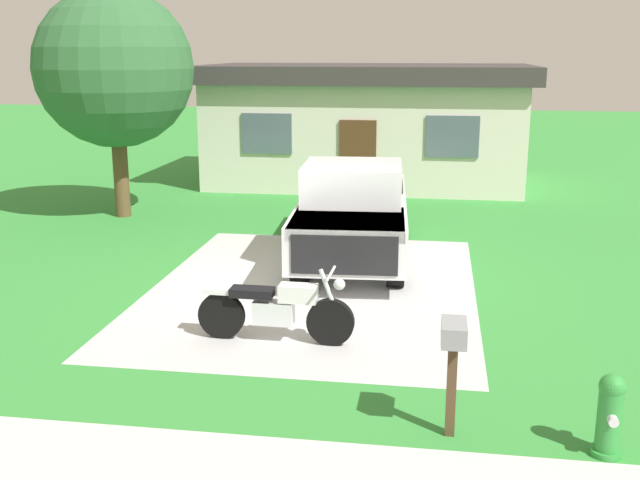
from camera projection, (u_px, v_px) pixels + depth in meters
name	position (u px, v px, depth m)	size (l,w,h in m)	color
ground_plane	(313.00, 289.00, 12.96)	(80.00, 80.00, 0.00)	#348A38
driveway_pad	(313.00, 289.00, 12.96)	(5.44, 7.28, 0.01)	#BBBBBB
sidewalk_strip	(211.00, 480.00, 7.21)	(36.00, 1.80, 0.01)	beige
motorcycle	(276.00, 309.00, 10.53)	(2.21, 0.70, 1.09)	black
pickup_truck	(353.00, 209.00, 14.75)	(2.33, 5.73, 1.90)	black
fire_hydrant	(609.00, 416.00, 7.57)	(0.32, 0.40, 0.87)	#2D8C38
mailbox	(453.00, 348.00, 7.84)	(0.26, 0.48, 1.26)	#4C3823
shade_tree	(114.00, 69.00, 17.74)	(3.69, 3.69, 5.37)	brown
neighbor_house	(367.00, 123.00, 22.96)	(9.60, 5.60, 3.50)	beige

